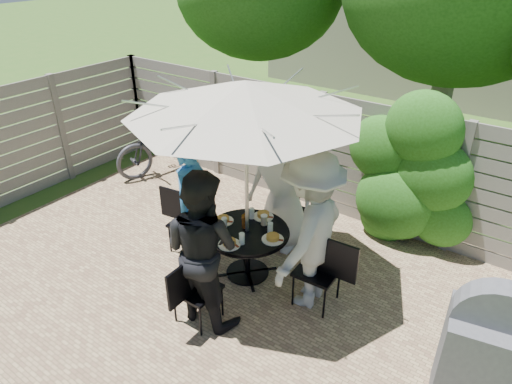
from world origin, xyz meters
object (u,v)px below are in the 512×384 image
Objects in this scene: patio_table at (247,244)px; person_back at (283,182)px; person_front at (202,248)px; person_left at (193,201)px; chair_right at (318,284)px; chair_left at (188,233)px; person_right at (310,232)px; chair_back at (286,221)px; glass_front at (242,239)px; glass_back at (252,213)px; plate_right at (273,238)px; umbrella at (246,98)px; chair_front at (198,302)px; plate_back at (263,215)px; bicycle at (168,144)px; syrup_jug at (245,221)px; plate_front at (229,243)px; glass_right at (270,228)px; coffee_cup at (264,220)px; bbq_grill at (484,360)px; glass_left at (224,223)px.

patio_table is 0.55× the size of person_back.
patio_table is 0.94m from person_front.
person_left reaches higher than chair_right.
chair_left is 0.46× the size of person_right.
chair_left is (-0.92, -1.01, -0.01)m from chair_back.
glass_back is at bearing 114.38° from glass_front.
person_back is 2.18× the size of chair_left.
plate_right is 1.86× the size of glass_front.
chair_front is at bearing -87.64° from umbrella.
chair_right is 6.68× the size of glass_front.
plate_back is 3.18m from bicycle.
syrup_jug is at bearing 175.59° from plate_right.
umbrella is 1.71m from person_left.
plate_front is 3.55m from bicycle.
coffee_cup is (-0.16, 0.11, -0.01)m from glass_right.
bbq_grill is (2.71, 0.58, 0.38)m from chair_front.
glass_right is (-0.10, 0.10, 0.05)m from plate_right.
plate_front is (0.98, -0.32, 0.42)m from chair_left.
bicycle is (-2.95, 1.58, 0.05)m from patio_table.
person_front is at bearing -87.62° from umbrella.
glass_right is (0.29, -0.71, -0.23)m from person_back.
plate_right is at bearing 47.38° from plate_front.
umbrella is 22.11× the size of coffee_cup.
chair_left is 1.18m from coffee_cup.
person_left is at bearing -43.23° from chair_back.
plate_back is 0.53m from glass_left.
plate_back is (-0.98, 0.32, 0.40)m from chair_right.
person_back is at bearing 87.98° from syrup_jug.
glass_back is (-0.15, 1.08, -0.17)m from person_front.
chair_left is 3.37× the size of plate_back.
chair_front is (0.07, -1.79, -0.69)m from person_back.
glass_front is 0.35m from syrup_jug.
chair_left is at bearing -160.74° from glass_back.
person_front is 1.07m from coffee_cup.
person_back reaches higher than glass_back.
coffee_cup is 0.08× the size of bbq_grill.
plate_front is 2.74m from bbq_grill.
chair_front is 0.49× the size of person_front.
coffee_cup is at bearing -52.08° from plate_back.
glass_left and glass_right have the same top height.
glass_front is 1.00× the size of glass_right.
glass_right is 0.20m from coffee_cup.
glass_back is (0.85, 0.30, 0.47)m from chair_left.
coffee_cup is 2.73m from bbq_grill.
syrup_jug is (-0.03, -0.78, -0.22)m from person_back.
person_front is 1.17m from person_right.
syrup_jug reaches higher than coffee_cup.
bicycle is (-2.93, 1.22, -0.17)m from plate_back.
chair_right is 3.59× the size of plate_front.
person_front is 14.99× the size of coffee_cup.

